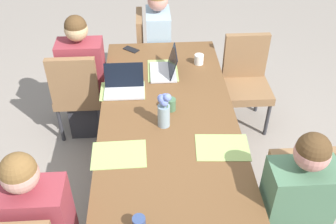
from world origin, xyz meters
name	(u,v)px	position (x,y,z in m)	size (l,w,h in m)	color
ground_plane	(168,183)	(0.00, 0.00, 0.00)	(10.00, 10.00, 0.00)	gray
dining_table	(168,124)	(0.00, 0.00, 0.67)	(2.32, 1.02, 0.73)	brown
chair_head_left_left_near	(151,50)	(-1.44, -0.09, 0.50)	(0.44, 0.44, 0.90)	olive
person_head_left_left_near	(159,50)	(-1.38, -0.02, 0.53)	(0.40, 0.36, 1.19)	#2D2D33
chair_far_left_mid	(297,208)	(0.69, 0.79, 0.50)	(0.44, 0.44, 0.90)	olive
person_far_left_mid	(292,215)	(0.77, 0.73, 0.53)	(0.36, 0.40, 1.19)	#2D2D33
chair_near_left_far	(78,90)	(-0.73, -0.79, 0.50)	(0.44, 0.44, 0.90)	olive
person_near_left_far	(85,83)	(-0.80, -0.73, 0.53)	(0.36, 0.40, 1.19)	#2D2D33
chair_far_right_far	(246,78)	(-0.84, 0.80, 0.50)	(0.44, 0.44, 0.90)	olive
flower_vase	(164,109)	(0.09, -0.03, 0.88)	(0.09, 0.10, 0.29)	#8EA8B7
placemat_head_left_left_near	(163,70)	(-0.65, -0.01, 0.73)	(0.36, 0.26, 0.00)	#9EBC66
placemat_far_left_mid	(222,147)	(0.35, 0.35, 0.73)	(0.36, 0.26, 0.00)	#9EBC66
placemat_near_left_far	(123,91)	(-0.36, -0.35, 0.73)	(0.36, 0.26, 0.00)	#9EBC66
placemat_near_right_near	(119,155)	(0.37, -0.35, 0.73)	(0.36, 0.26, 0.00)	#9EBC66
laptop_near_left_far	(124,86)	(-0.36, -0.33, 0.78)	(0.22, 0.32, 0.21)	silver
laptop_head_left_left_near	(166,69)	(-0.61, 0.02, 0.78)	(0.32, 0.22, 0.21)	silver
coffee_mug_near_left	(199,59)	(-0.75, 0.32, 0.78)	(0.08, 0.08, 0.09)	white
coffee_mug_near_right	(171,104)	(-0.09, 0.03, 0.78)	(0.07, 0.07, 0.10)	#47704C
coffee_mug_centre_left	(139,224)	(0.95, -0.21, 0.78)	(0.07, 0.07, 0.09)	#33477A
phone_black	(131,49)	(-1.04, -0.29, 0.74)	(0.15, 0.07, 0.01)	black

